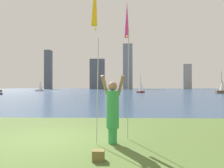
{
  "coord_description": "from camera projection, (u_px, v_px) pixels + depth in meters",
  "views": [
    {
      "loc": [
        2.13,
        -6.26,
        1.65
      ],
      "look_at": [
        1.79,
        6.39,
        1.75
      ],
      "focal_mm": 33.17,
      "sensor_mm": 36.0,
      "label": 1
    }
  ],
  "objects": [
    {
      "name": "sailboat_2",
      "position": [
        222.0,
        87.0,
        44.28
      ],
      "size": [
        2.36,
        1.21,
        4.82
      ],
      "color": "brown",
      "rests_on": "ground"
    },
    {
      "name": "ground",
      "position": [
        110.0,
        92.0,
        57.24
      ],
      "size": [
        120.0,
        138.0,
        0.12
      ],
      "color": "#4C662D"
    },
    {
      "name": "kite_flag_left",
      "position": [
        95.0,
        2.0,
        5.4
      ],
      "size": [
        0.16,
        1.31,
        4.73
      ],
      "color": "#B2B2B7",
      "rests_on": "ground"
    },
    {
      "name": "skyline_tower_1",
      "position": [
        97.0,
        74.0,
        103.74
      ],
      "size": [
        7.38,
        3.22,
        15.02
      ],
      "color": "#565B66",
      "rests_on": "ground"
    },
    {
      "name": "kite_flag_right",
      "position": [
        127.0,
        23.0,
        6.82
      ],
      "size": [
        0.16,
        1.29,
        4.4
      ],
      "color": "#B2B2B7",
      "rests_on": "ground"
    },
    {
      "name": "skyline_tower_3",
      "position": [
        187.0,
        77.0,
        104.52
      ],
      "size": [
        4.17,
        3.25,
        12.54
      ],
      "color": "gray",
      "rests_on": "ground"
    },
    {
      "name": "person",
      "position": [
        113.0,
        110.0,
        5.9
      ],
      "size": [
        0.72,
        0.53,
        1.97
      ],
      "rotation": [
        0.0,
        0.0,
        0.33
      ],
      "color": "green",
      "rests_on": "ground"
    },
    {
      "name": "bag",
      "position": [
        98.0,
        155.0,
        4.55
      ],
      "size": [
        0.27,
        0.2,
        0.23
      ],
      "color": "olive",
      "rests_on": "ground"
    },
    {
      "name": "skyline_tower_2",
      "position": [
        127.0,
        67.0,
        103.16
      ],
      "size": [
        4.6,
        7.15,
        22.09
      ],
      "color": "gray",
      "rests_on": "ground"
    },
    {
      "name": "sailboat_7",
      "position": [
        40.0,
        87.0,
        60.52
      ],
      "size": [
        2.32,
        2.49,
        3.68
      ],
      "color": "white",
      "rests_on": "ground"
    },
    {
      "name": "sailboat_1",
      "position": [
        141.0,
        87.0,
        48.29
      ],
      "size": [
        2.05,
        1.91,
        4.28
      ],
      "color": "maroon",
      "rests_on": "ground"
    },
    {
      "name": "skyline_tower_0",
      "position": [
        48.0,
        70.0,
        105.62
      ],
      "size": [
        3.3,
        3.5,
        19.77
      ],
      "color": "#565B66",
      "rests_on": "ground"
    }
  ]
}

